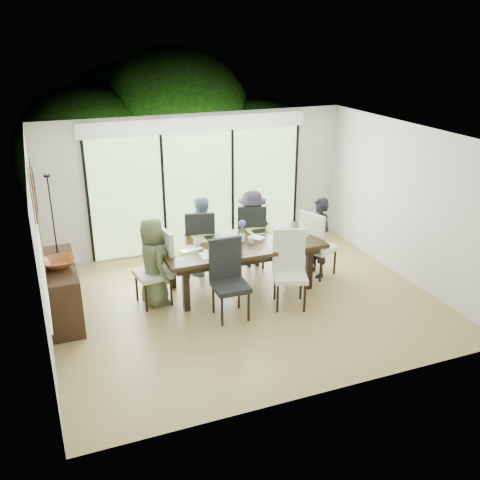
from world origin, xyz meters
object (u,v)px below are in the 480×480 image
object	(u,v)px
person_right_end	(319,237)
cup_c	(282,231)
chair_right_end	(319,243)
cup_a	(198,242)
person_far_left	(200,236)
laptop	(193,251)
person_left_end	(153,262)
sideboard	(63,290)
cup_b	(251,240)
chair_left_end	(152,268)
chair_near_right	(290,271)
vase	(242,237)
chair_near_left	(231,281)
chair_far_left	(200,241)
bowl	(59,263)
person_far_right	(252,229)
chair_far_right	(252,234)
table_top	(241,244)

from	to	relation	value
person_right_end	cup_c	bearing A→B (deg)	-103.55
chair_right_end	cup_a	xyz separation A→B (m)	(-2.20, 0.15, 0.28)
person_far_left	laptop	distance (m)	1.02
person_left_end	sideboard	distance (m)	1.42
cup_a	cup_b	size ratio (longest dim) A/B	1.24
chair_left_end	laptop	size ratio (longest dim) A/B	3.33
chair_near_right	sideboard	world-z (taller)	chair_near_right
person_right_end	vase	world-z (taller)	person_right_end
chair_left_end	person_left_end	xyz separation A→B (m)	(0.02, 0.00, 0.11)
cup_c	chair_near_left	bearing A→B (deg)	-143.27
chair_left_end	chair_right_end	world-z (taller)	same
chair_far_left	person_left_end	xyz separation A→B (m)	(-1.03, -0.85, 0.11)
chair_far_left	laptop	xyz separation A→B (m)	(-0.40, -0.95, 0.24)
chair_near_left	cup_a	world-z (taller)	chair_near_left
cup_b	person_far_left	bearing A→B (deg)	122.83
bowl	person_right_end	bearing A→B (deg)	0.40
chair_far_left	person_far_left	xyz separation A→B (m)	(-0.00, -0.02, 0.11)
chair_near_left	chair_near_right	xyz separation A→B (m)	(1.00, -0.00, 0.00)
bowl	cup_c	bearing A→B (deg)	2.03
person_far_left	vase	size ratio (longest dim) A/B	10.75
chair_near_left	cup_b	world-z (taller)	chair_near_left
chair_near_left	person_far_right	bearing A→B (deg)	59.17
vase	laptop	size ratio (longest dim) A/B	0.36
chair_near_right	chair_right_end	bearing A→B (deg)	59.93
chair_near_right	person_left_end	distance (m)	2.17
chair_far_right	laptop	xyz separation A→B (m)	(-1.40, -0.95, 0.24)
table_top	laptop	world-z (taller)	laptop
chair_near_left	cup_b	xyz separation A→B (m)	(0.65, 0.77, 0.28)
bowl	chair_far_left	bearing A→B (deg)	19.95
chair_right_end	person_far_right	distance (m)	1.27
person_left_end	cup_a	size ratio (longest dim) A/B	10.40
chair_far_left	sideboard	bearing A→B (deg)	32.70
person_left_end	chair_near_left	bearing A→B (deg)	-141.08
cup_b	cup_c	bearing A→B (deg)	17.10
chair_near_right	person_far_left	bearing A→B (deg)	138.10
chair_right_end	chair_far_left	world-z (taller)	same
person_left_end	vase	world-z (taller)	person_left_end
chair_left_end	bowl	bearing A→B (deg)	-97.60
person_right_end	cup_c	xyz separation A→B (m)	(-0.68, 0.10, 0.17)
chair_far_left	chair_near_left	world-z (taller)	same
chair_near_left	vase	xyz separation A→B (m)	(0.55, 0.92, 0.29)
laptop	person_left_end	bearing A→B (deg)	159.47
chair_far_right	cup_a	world-z (taller)	chair_far_right
chair_left_end	sideboard	size ratio (longest dim) A/B	0.78
person_far_right	cup_c	xyz separation A→B (m)	(0.25, -0.73, 0.17)
chair_far_left	cup_b	xyz separation A→B (m)	(0.60, -0.95, 0.28)
chair_far_left	cup_a	size ratio (longest dim) A/B	8.87
person_far_left	cup_b	distance (m)	1.12
person_far_left	chair_right_end	bearing A→B (deg)	143.46
person_far_left	cup_b	size ratio (longest dim) A/B	12.90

